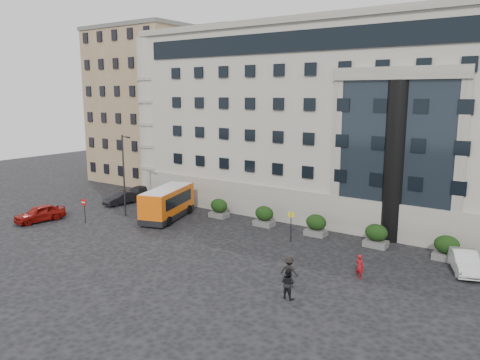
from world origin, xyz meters
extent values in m
plane|color=black|center=(0.00, 0.00, 0.00)|extent=(120.00, 120.00, 0.00)
cube|color=#A49E91|center=(6.00, 22.00, 9.00)|extent=(44.00, 24.00, 18.00)
cylinder|color=black|center=(12.00, 10.30, 6.50)|extent=(1.80, 1.80, 13.00)
cube|color=#896B4F|center=(-24.00, 20.00, 10.00)|extent=(14.00, 14.00, 20.00)
cube|color=brown|center=(-27.00, 38.00, 11.00)|extent=(13.00, 13.00, 22.00)
cube|color=#545452|center=(-4.00, 7.80, 0.25)|extent=(1.80, 1.20, 0.50)
ellipsoid|color=black|center=(-4.00, 7.80, 1.17)|extent=(1.80, 1.26, 1.34)
cube|color=#545452|center=(1.20, 7.80, 0.25)|extent=(1.80, 1.20, 0.50)
ellipsoid|color=black|center=(1.20, 7.80, 1.17)|extent=(1.80, 1.26, 1.34)
cube|color=#545452|center=(6.40, 7.80, 0.25)|extent=(1.80, 1.20, 0.50)
ellipsoid|color=black|center=(6.40, 7.80, 1.17)|extent=(1.80, 1.26, 1.34)
cube|color=#545452|center=(11.60, 7.80, 0.25)|extent=(1.80, 1.20, 0.50)
ellipsoid|color=black|center=(11.60, 7.80, 1.17)|extent=(1.80, 1.26, 1.34)
cube|color=#545452|center=(16.80, 7.80, 0.25)|extent=(1.80, 1.20, 0.50)
ellipsoid|color=black|center=(16.80, 7.80, 1.17)|extent=(1.80, 1.26, 1.34)
cylinder|color=#262628|center=(-12.00, 3.00, 4.00)|extent=(0.16, 0.16, 8.00)
cylinder|color=#262628|center=(-11.55, 3.00, 7.85)|extent=(0.90, 0.12, 0.12)
cube|color=black|center=(-11.10, 3.00, 7.80)|extent=(0.35, 0.18, 0.14)
cylinder|color=#262628|center=(5.50, 5.00, 1.25)|extent=(0.08, 0.08, 2.50)
cube|color=yellow|center=(5.50, 5.00, 2.30)|extent=(0.50, 0.06, 0.45)
cylinder|color=#262628|center=(-13.00, -1.00, 1.10)|extent=(0.08, 0.08, 2.20)
cylinder|color=red|center=(-13.00, -1.06, 2.00)|extent=(0.64, 0.05, 0.64)
cube|color=white|center=(-13.00, -1.10, 2.00)|extent=(0.45, 0.04, 0.10)
cube|color=#DB570A|center=(-7.73, 4.52, 1.76)|extent=(4.48, 7.57, 2.42)
cube|color=black|center=(-7.73, 4.52, 0.45)|extent=(4.53, 7.62, 0.55)
cube|color=black|center=(-7.73, 4.52, 1.99)|extent=(4.06, 6.08, 1.07)
cube|color=silver|center=(-7.73, 4.52, 2.92)|extent=(4.25, 7.19, 0.18)
cylinder|color=black|center=(-8.22, 1.97, 0.45)|extent=(0.54, 0.94, 0.90)
cylinder|color=black|center=(-5.88, 2.70, 0.45)|extent=(0.54, 0.94, 0.90)
cylinder|color=black|center=(-9.59, 6.34, 0.45)|extent=(0.54, 0.94, 0.90)
cylinder|color=black|center=(-7.24, 7.08, 0.45)|extent=(0.54, 0.94, 0.90)
cube|color=maroon|center=(-13.79, 13.06, 1.41)|extent=(2.72, 3.64, 2.27)
cube|color=maroon|center=(-14.27, 10.74, 1.05)|extent=(2.26, 1.84, 1.55)
cube|color=black|center=(-14.40, 10.12, 1.36)|extent=(1.72, 0.47, 0.73)
cylinder|color=black|center=(-15.23, 11.04, 0.38)|extent=(0.39, 0.80, 0.76)
cylinder|color=black|center=(-13.27, 10.63, 0.38)|extent=(0.39, 0.80, 0.76)
cylinder|color=black|center=(-14.61, 13.98, 0.38)|extent=(0.39, 0.80, 0.76)
cylinder|color=black|center=(-12.66, 13.56, 0.38)|extent=(0.39, 0.80, 0.76)
imported|color=maroon|center=(-17.00, -3.09, 0.79)|extent=(2.54, 4.85, 1.57)
imported|color=black|center=(-16.02, 6.04, 0.68)|extent=(1.82, 4.22, 1.35)
imported|color=black|center=(-16.55, 8.82, 0.69)|extent=(2.41, 4.94, 1.38)
imported|color=black|center=(-12.69, 16.00, 0.63)|extent=(2.15, 4.58, 1.27)
imported|color=silver|center=(18.30, 6.08, 0.73)|extent=(3.07, 4.70, 1.46)
imported|color=maroon|center=(12.88, 0.87, 0.82)|extent=(0.69, 0.56, 1.64)
imported|color=black|center=(10.49, -4.46, 0.93)|extent=(0.95, 0.77, 1.87)
imported|color=black|center=(9.53, -2.56, 0.89)|extent=(1.20, 0.77, 1.77)
camera|label=1|loc=(23.03, -27.37, 12.01)|focal=35.00mm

